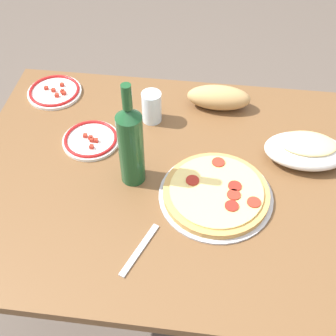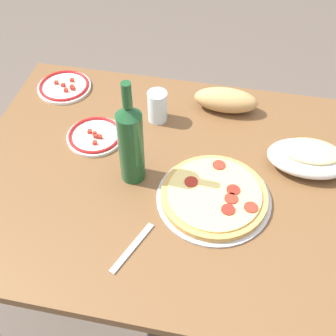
# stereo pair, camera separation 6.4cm
# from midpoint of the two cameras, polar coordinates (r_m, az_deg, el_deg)

# --- Properties ---
(ground_plane) EXTENTS (8.00, 8.00, 0.00)m
(ground_plane) POSITION_cam_midpoint_polar(r_m,az_deg,el_deg) (1.89, -1.01, -15.32)
(ground_plane) COLOR brown
(ground_plane) RESTS_ON ground
(dining_table) EXTENTS (1.18, 0.91, 0.71)m
(dining_table) POSITION_cam_midpoint_polar(r_m,az_deg,el_deg) (1.39, -1.33, -4.19)
(dining_table) COLOR brown
(dining_table) RESTS_ON ground
(pepperoni_pizza) EXTENTS (0.32, 0.32, 0.03)m
(pepperoni_pizza) POSITION_cam_midpoint_polar(r_m,az_deg,el_deg) (1.24, 4.67, -3.26)
(pepperoni_pizza) COLOR #B7B7BC
(pepperoni_pizza) RESTS_ON dining_table
(baked_pasta_dish) EXTENTS (0.24, 0.15, 0.08)m
(baked_pasta_dish) POSITION_cam_midpoint_polar(r_m,az_deg,el_deg) (1.36, 15.84, 2.25)
(baked_pasta_dish) COLOR white
(baked_pasta_dish) RESTS_ON dining_table
(wine_bottle) EXTENTS (0.07, 0.07, 0.33)m
(wine_bottle) POSITION_cam_midpoint_polar(r_m,az_deg,el_deg) (1.20, -6.30, 3.02)
(wine_bottle) COLOR #194723
(wine_bottle) RESTS_ON dining_table
(water_glass) EXTENTS (0.06, 0.06, 0.11)m
(water_glass) POSITION_cam_midpoint_polar(r_m,az_deg,el_deg) (1.44, -3.39, 7.73)
(water_glass) COLOR silver
(water_glass) RESTS_ON dining_table
(side_plate_near) EXTENTS (0.18, 0.18, 0.02)m
(side_plate_near) POSITION_cam_midpoint_polar(r_m,az_deg,el_deg) (1.41, -11.09, 3.53)
(side_plate_near) COLOR white
(side_plate_near) RESTS_ON dining_table
(side_plate_far) EXTENTS (0.19, 0.19, 0.02)m
(side_plate_far) POSITION_cam_midpoint_polar(r_m,az_deg,el_deg) (1.63, -15.37, 9.35)
(side_plate_far) COLOR white
(side_plate_far) RESTS_ON dining_table
(bread_loaf) EXTENTS (0.21, 0.09, 0.08)m
(bread_loaf) POSITION_cam_midpoint_polar(r_m,az_deg,el_deg) (1.50, 5.24, 8.88)
(bread_loaf) COLOR tan
(bread_loaf) RESTS_ON dining_table
(fork_left) EXTENTS (0.08, 0.16, 0.00)m
(fork_left) POSITION_cam_midpoint_polar(r_m,az_deg,el_deg) (1.15, -5.27, -10.37)
(fork_left) COLOR #B7B7BC
(fork_left) RESTS_ON dining_table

